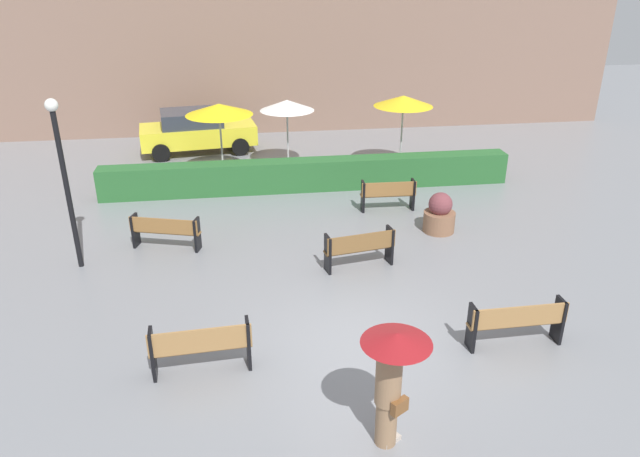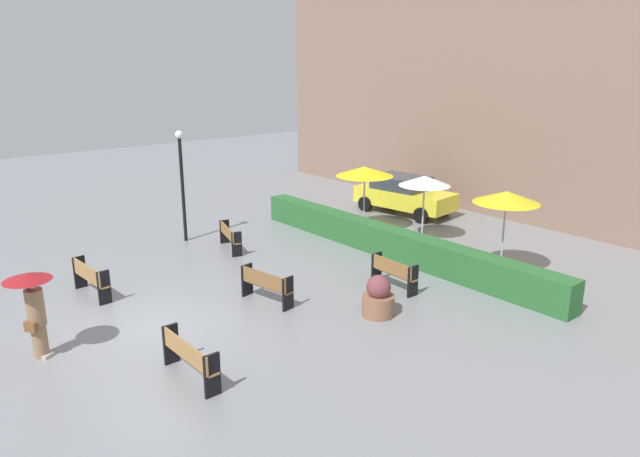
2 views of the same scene
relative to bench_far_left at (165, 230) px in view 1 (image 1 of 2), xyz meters
name	(u,v)px [view 1 (image 1 of 2)]	position (x,y,z in m)	size (l,w,h in m)	color
ground_plane	(358,344)	(3.94, -4.66, -0.51)	(60.00, 60.00, 0.00)	gray
bench_far_left	(165,230)	(0.00, 0.00, 0.00)	(1.75, 0.81, 0.85)	olive
bench_near_left	(201,346)	(1.10, -5.11, 0.05)	(1.76, 0.45, 0.94)	#9E7242
bench_near_right	(517,321)	(6.82, -5.11, 0.03)	(1.83, 0.37, 0.90)	#9E7242
bench_back_row	(388,193)	(6.08, 1.68, 0.01)	(1.58, 0.42, 0.89)	olive
bench_mid_center	(360,247)	(4.58, -1.65, 0.02)	(1.70, 0.65, 0.90)	brown
pedestrian_with_umbrella	(392,372)	(3.88, -7.20, 0.80)	(1.00, 1.00, 1.99)	#8C6B4C
planter_pot	(440,215)	(7.08, 0.08, -0.04)	(0.83, 0.83, 1.08)	brown
lamp_post	(63,168)	(-1.92, -0.67, 1.92)	(0.28, 0.28, 3.96)	black
patio_umbrella_yellow	(219,109)	(1.36, 5.06, 1.81)	(2.13, 2.13, 2.50)	silver
patio_umbrella_white	(287,105)	(3.58, 5.84, 1.70)	(1.82, 1.82, 2.39)	silver
patio_umbrella_yellow_far	(403,101)	(7.34, 5.08, 1.90)	(1.95, 1.95, 2.59)	silver
hedge_strip	(309,175)	(4.04, 3.74, -0.03)	(12.75, 0.70, 0.96)	#28602D
parked_car	(197,130)	(0.38, 8.36, 0.31)	(4.39, 2.40, 1.57)	yellow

